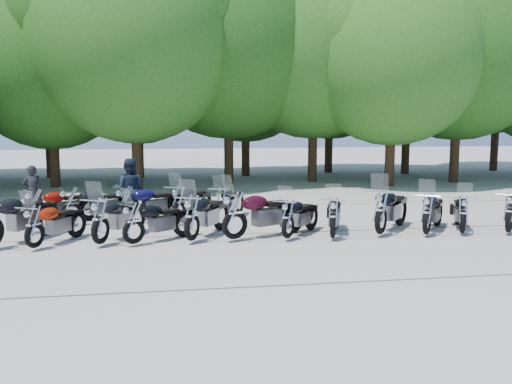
{
  "coord_description": "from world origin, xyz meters",
  "views": [
    {
      "loc": [
        -2.16,
        -12.2,
        2.94
      ],
      "look_at": [
        0.0,
        1.5,
        1.1
      ],
      "focal_mm": 38.0,
      "sensor_mm": 36.0,
      "label": 1
    }
  ],
  "objects": [
    {
      "name": "motorcycle_3",
      "position": [
        -3.05,
        0.54,
        0.59
      ],
      "size": [
        2.04,
        1.75,
        1.17
      ],
      "primitive_type": null,
      "rotation": [
        0.0,
        0.0,
        2.21
      ],
      "color": "black",
      "rests_on": "ground"
    },
    {
      "name": "tree_7",
      "position": [
        11.2,
        11.78,
        6.39
      ],
      "size": [
        8.79,
        8.79,
        10.79
      ],
      "color": "#3A2614",
      "rests_on": "ground"
    },
    {
      "name": "motorcycle_16",
      "position": [
        -0.76,
        3.08,
        0.59
      ],
      "size": [
        1.5,
        2.16,
        1.18
      ],
      "primitive_type": null,
      "rotation": [
        0.0,
        0.0,
        2.68
      ],
      "color": "black",
      "rests_on": "ground"
    },
    {
      "name": "motorcycle_4",
      "position": [
        -1.69,
        0.65,
        0.66
      ],
      "size": [
        1.76,
        2.38,
        1.32
      ],
      "primitive_type": null,
      "rotation": [
        0.0,
        0.0,
        2.63
      ],
      "color": "black",
      "rests_on": "ground"
    },
    {
      "name": "tree_14",
      "position": [
        10.68,
        16.09,
        5.83
      ],
      "size": [
        8.02,
        8.02,
        9.84
      ],
      "color": "#3A2614",
      "rests_on": "ground"
    },
    {
      "name": "motorcycle_6",
      "position": [
        0.65,
        0.57,
        0.58
      ],
      "size": [
        1.74,
        2.0,
        1.16
      ],
      "primitive_type": null,
      "rotation": [
        0.0,
        0.0,
        2.48
      ],
      "color": "black",
      "rests_on": "ground"
    },
    {
      "name": "tree_4",
      "position": [
        0.54,
        13.09,
        6.64
      ],
      "size": [
        9.13,
        9.13,
        11.2
      ],
      "color": "#3A2614",
      "rests_on": "ground"
    },
    {
      "name": "motorcycle_9",
      "position": [
        4.23,
        0.47,
        0.63
      ],
      "size": [
        1.87,
        2.18,
        1.25
      ],
      "primitive_type": null,
      "rotation": [
        0.0,
        0.0,
        2.5
      ],
      "color": "black",
      "rests_on": "ground"
    },
    {
      "name": "motorcycle_12",
      "position": [
        -5.88,
        3.35,
        0.6
      ],
      "size": [
        2.16,
        1.65,
        1.2
      ],
      "primitive_type": null,
      "rotation": [
        0.0,
        0.0,
        2.11
      ],
      "color": "#7E0A04",
      "rests_on": "ground"
    },
    {
      "name": "rider_0",
      "position": [
        -6.28,
        4.77,
        0.81
      ],
      "size": [
        0.63,
        0.45,
        1.61
      ],
      "primitive_type": "imported",
      "rotation": [
        0.0,
        0.0,
        3.26
      ],
      "color": "black",
      "rests_on": "ground"
    },
    {
      "name": "tree_15",
      "position": [
        16.61,
        17.02,
        7.03
      ],
      "size": [
        9.67,
        9.67,
        11.86
      ],
      "color": "#3A2614",
      "rests_on": "ground"
    },
    {
      "name": "tree_10",
      "position": [
        -8.29,
        16.97,
        5.66
      ],
      "size": [
        7.78,
        7.78,
        9.55
      ],
      "color": "#3A2614",
      "rests_on": "ground"
    },
    {
      "name": "motorcycle_11",
      "position": [
        6.44,
        0.36,
        0.62
      ],
      "size": [
        1.94,
        2.08,
        1.23
      ],
      "primitive_type": null,
      "rotation": [
        0.0,
        0.0,
        2.42
      ],
      "color": "black",
      "rests_on": "ground"
    },
    {
      "name": "motorcycle_8",
      "position": [
        3.07,
        0.64,
        0.69
      ],
      "size": [
        2.12,
        2.35,
        1.38
      ],
      "primitive_type": null,
      "rotation": [
        0.0,
        0.0,
        2.45
      ],
      "color": "black",
      "rests_on": "ground"
    },
    {
      "name": "motorcycle_13",
      "position": [
        -4.92,
        3.27,
        0.63
      ],
      "size": [
        2.32,
        1.48,
        1.26
      ],
      "primitive_type": null,
      "rotation": [
        0.0,
        0.0,
        1.96
      ],
      "color": "black",
      "rests_on": "ground"
    },
    {
      "name": "motorcycle_1",
      "position": [
        -5.26,
        0.48,
        0.58
      ],
      "size": [
        1.54,
        2.12,
        1.17
      ],
      "primitive_type": null,
      "rotation": [
        0.0,
        0.0,
        2.65
      ],
      "color": "#8F1805",
      "rests_on": "ground"
    },
    {
      "name": "tree_13",
      "position": [
        6.69,
        17.47,
        6.04
      ],
      "size": [
        8.31,
        8.31,
        10.2
      ],
      "color": "#3A2614",
      "rests_on": "ground"
    },
    {
      "name": "tree_2",
      "position": [
        -7.25,
        12.84,
        5.31
      ],
      "size": [
        7.31,
        7.31,
        8.97
      ],
      "color": "#3A2614",
      "rests_on": "ground"
    },
    {
      "name": "tree_5",
      "position": [
        4.61,
        13.2,
        6.57
      ],
      "size": [
        9.04,
        9.04,
        11.1
      ],
      "color": "#3A2614",
      "rests_on": "ground"
    },
    {
      "name": "tree_11",
      "position": [
        -3.76,
        16.43,
        5.49
      ],
      "size": [
        7.56,
        7.56,
        9.28
      ],
      "color": "#3A2614",
      "rests_on": "ground"
    },
    {
      "name": "tree_12",
      "position": [
        1.8,
        16.47,
        5.72
      ],
      "size": [
        7.88,
        7.88,
        9.67
      ],
      "color": "#3A2614",
      "rests_on": "ground"
    },
    {
      "name": "motorcycle_10",
      "position": [
        5.22,
        0.49,
        0.58
      ],
      "size": [
        1.44,
        2.13,
        1.16
      ],
      "primitive_type": null,
      "rotation": [
        0.0,
        0.0,
        2.7
      ],
      "color": "black",
      "rests_on": "ground"
    },
    {
      "name": "tree_3",
      "position": [
        -3.57,
        11.24,
        6.32
      ],
      "size": [
        8.7,
        8.7,
        10.67
      ],
      "color": "#3A2614",
      "rests_on": "ground"
    },
    {
      "name": "motorcycle_7",
      "position": [
        1.75,
        0.44,
        0.6
      ],
      "size": [
        1.33,
        2.21,
        1.2
      ],
      "primitive_type": null,
      "rotation": [
        0.0,
        0.0,
        2.79
      ],
      "color": "black",
      "rests_on": "ground"
    },
    {
      "name": "tree_6",
      "position": [
        7.55,
        10.82,
        5.81
      ],
      "size": [
        8.0,
        8.0,
        9.82
      ],
      "color": "#3A2614",
      "rests_on": "ground"
    },
    {
      "name": "motorcycle_15",
      "position": [
        -1.96,
        3.13,
        0.63
      ],
      "size": [
        1.71,
        2.25,
        1.25
      ],
      "primitive_type": null,
      "rotation": [
        0.0,
        0.0,
        2.6
      ],
      "color": "black",
      "rests_on": "ground"
    },
    {
      "name": "ground",
      "position": [
        0.0,
        0.0,
        0.0
      ],
      "size": [
        90.0,
        90.0,
        0.0
      ],
      "primitive_type": "plane",
      "color": "gray",
      "rests_on": "ground"
    },
    {
      "name": "motorcycle_14",
      "position": [
        -3.42,
        3.13,
        0.63
      ],
      "size": [
        2.3,
        1.67,
        1.27
      ],
      "primitive_type": null,
      "rotation": [
        0.0,
        0.0,
        2.07
      ],
      "color": "#0C0C37",
      "rests_on": "ground"
    },
    {
      "name": "rider_1",
      "position": [
        -3.38,
        3.93,
        0.92
      ],
      "size": [
        1.02,
        0.87,
        1.84
      ],
      "primitive_type": "imported",
      "rotation": [
        0.0,
        0.0,
        2.93
      ],
      "color": "#1A2637",
      "rests_on": "ground"
    },
    {
      "name": "motorcycle_2",
      "position": [
        -3.82,
        0.62,
        0.66
      ],
      "size": [
        1.65,
        2.4,
        1.31
      ],
      "primitive_type": null,
      "rotation": [
        0.0,
        0.0,
        2.69
      ],
      "color": "black",
      "rests_on": "ground"
    },
    {
      "name": "motorcycle_5",
      "position": [
        -0.66,
        0.64,
        0.7
      ],
      "size": [
        2.55,
        1.76,
        1.4
      ],
      "primitive_type": null,
      "rotation": [
        0.0,
        0.0,
        2.02
      ],
      "color": "black",
      "rests_on": "ground"
    }
  ]
}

